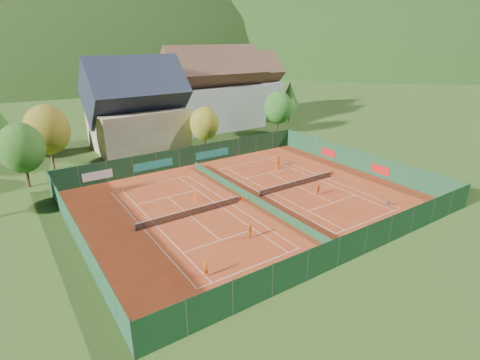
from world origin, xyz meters
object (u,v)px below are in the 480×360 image
player_left_mid (251,232)px  player_right_near (318,190)px  hotel_block_b (246,88)px  player_left_far (196,198)px  player_left_near (206,269)px  hotel_block_a (213,94)px  player_right_far_b (279,161)px  player_right_far_a (276,166)px  ball_hopper (388,203)px  chalet (137,111)px

player_left_mid → player_right_near: player_right_near is taller
hotel_block_b → player_right_near: bearing=-114.6°
hotel_block_b → player_left_far: hotel_block_b is taller
player_left_near → hotel_block_a: bearing=49.0°
hotel_block_a → hotel_block_b: (14.00, 8.00, -0.76)m
hotel_block_b → player_left_near: hotel_block_b is taller
player_right_far_b → player_right_near: bearing=33.3°
player_right_far_a → player_left_mid: bearing=36.9°
hotel_block_b → player_left_far: size_ratio=13.54×
hotel_block_b → player_left_far: 54.82m
hotel_block_b → player_left_far: (-35.82, -41.07, -5.98)m
player_left_far → ball_hopper: bearing=172.1°
hotel_block_a → player_left_mid: 49.14m
player_left_far → player_right_far_a: player_right_far_a is taller
ball_hopper → player_right_far_a: bearing=98.9°
hotel_block_a → player_left_mid: hotel_block_a is taller
ball_hopper → hotel_block_b: bearing=72.3°
chalet → ball_hopper: size_ratio=20.25×
player_left_far → player_right_far_a: (15.59, 3.77, 0.05)m
hotel_block_b → player_right_far_b: size_ratio=11.06×
player_left_near → player_left_far: (6.23, 13.79, -0.09)m
hotel_block_b → player_right_far_a: (-20.23, -37.29, -5.94)m
player_left_near → player_right_far_a: player_left_near is taller
player_left_mid → player_right_near: bearing=34.0°
hotel_block_b → ball_hopper: bearing=-107.7°
hotel_block_a → ball_hopper: (-3.48, -46.83, -6.83)m
hotel_block_b → player_left_near: bearing=-127.5°
player_left_mid → player_right_far_a: player_left_mid is taller
chalet → player_right_near: size_ratio=10.69×
player_left_far → chalet: bearing=-67.0°
player_right_far_b → chalet: bearing=-99.5°
player_left_mid → player_left_far: bearing=109.8°
ball_hopper → player_left_far: bearing=143.1°
hotel_block_a → player_left_far: bearing=-123.4°
ball_hopper → player_right_far_b: size_ratio=0.51×
player_left_near → player_left_mid: (6.75, 3.08, 0.00)m
chalet → player_left_near: (-9.06, -40.86, -5.90)m
player_left_near → player_right_near: bearing=9.5°
player_left_near → player_left_far: bearing=55.6°
ball_hopper → hotel_block_a: bearing=85.8°
chalet → player_right_near: bearing=-71.7°
player_left_mid → player_right_far_b: bearing=60.7°
player_left_near → player_left_mid: player_left_mid is taller
player_left_far → player_right_far_a: 16.04m
ball_hopper → player_right_near: 8.39m
player_right_near → ball_hopper: bearing=-82.6°
hotel_block_b → player_right_near: 52.79m
player_right_far_a → ball_hopper: bearing=92.0°
hotel_block_a → player_left_near: bearing=-120.9°
player_right_far_a → player_right_far_b: (1.39, 1.19, 0.10)m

